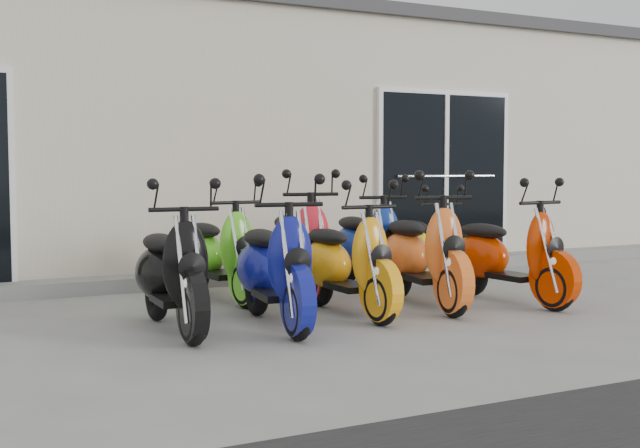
{
  "coord_description": "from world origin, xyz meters",
  "views": [
    {
      "loc": [
        -3.53,
        -6.47,
        1.3
      ],
      "look_at": [
        0.0,
        0.6,
        0.75
      ],
      "focal_mm": 45.0,
      "sensor_mm": 36.0,
      "label": 1
    }
  ],
  "objects_px": {
    "scooter_front_black": "(172,255)",
    "scooter_front_blue": "(274,250)",
    "scooter_back_red": "(299,232)",
    "scooter_back_blue": "(367,232)",
    "scooter_back_green": "(218,239)",
    "scooter_front_red": "(509,240)",
    "scooter_back_yellow": "(427,234)",
    "scooter_front_orange_a": "(347,247)",
    "scooter_front_orange_b": "(423,239)"
  },
  "relations": [
    {
      "from": "scooter_front_black",
      "to": "scooter_front_blue",
      "type": "relative_size",
      "value": 0.97
    },
    {
      "from": "scooter_back_red",
      "to": "scooter_back_blue",
      "type": "xyz_separation_m",
      "value": [
        0.83,
        0.04,
        -0.03
      ]
    },
    {
      "from": "scooter_front_blue",
      "to": "scooter_back_green",
      "type": "relative_size",
      "value": 1.04
    },
    {
      "from": "scooter_front_red",
      "to": "scooter_back_yellow",
      "type": "height_order",
      "value": "scooter_front_red"
    },
    {
      "from": "scooter_front_orange_a",
      "to": "scooter_front_orange_b",
      "type": "bearing_deg",
      "value": 1.68
    },
    {
      "from": "scooter_front_red",
      "to": "scooter_back_red",
      "type": "bearing_deg",
      "value": 133.94
    },
    {
      "from": "scooter_back_blue",
      "to": "scooter_back_yellow",
      "type": "xyz_separation_m",
      "value": [
        0.82,
        0.08,
        -0.06
      ]
    },
    {
      "from": "scooter_front_blue",
      "to": "scooter_front_red",
      "type": "bearing_deg",
      "value": 7.7
    },
    {
      "from": "scooter_front_orange_a",
      "to": "scooter_back_green",
      "type": "height_order",
      "value": "scooter_back_green"
    },
    {
      "from": "scooter_front_orange_b",
      "to": "scooter_front_black",
      "type": "bearing_deg",
      "value": -170.21
    },
    {
      "from": "scooter_front_black",
      "to": "scooter_front_orange_a",
      "type": "distance_m",
      "value": 1.59
    },
    {
      "from": "scooter_front_orange_b",
      "to": "scooter_back_yellow",
      "type": "distance_m",
      "value": 1.55
    },
    {
      "from": "scooter_back_red",
      "to": "scooter_back_blue",
      "type": "distance_m",
      "value": 0.83
    },
    {
      "from": "scooter_front_orange_a",
      "to": "scooter_front_red",
      "type": "bearing_deg",
      "value": -6.41
    },
    {
      "from": "scooter_back_green",
      "to": "scooter_back_blue",
      "type": "bearing_deg",
      "value": -7.48
    },
    {
      "from": "scooter_front_black",
      "to": "scooter_back_yellow",
      "type": "distance_m",
      "value": 3.59
    },
    {
      "from": "scooter_front_blue",
      "to": "scooter_back_blue",
      "type": "height_order",
      "value": "scooter_front_blue"
    },
    {
      "from": "scooter_front_black",
      "to": "scooter_back_red",
      "type": "distance_m",
      "value": 2.09
    },
    {
      "from": "scooter_back_blue",
      "to": "scooter_back_green",
      "type": "bearing_deg",
      "value": -175.89
    },
    {
      "from": "scooter_front_orange_b",
      "to": "scooter_front_red",
      "type": "distance_m",
      "value": 0.89
    },
    {
      "from": "scooter_back_blue",
      "to": "scooter_back_yellow",
      "type": "height_order",
      "value": "scooter_back_blue"
    },
    {
      "from": "scooter_front_blue",
      "to": "scooter_front_orange_a",
      "type": "relative_size",
      "value": 1.05
    },
    {
      "from": "scooter_front_red",
      "to": "scooter_back_yellow",
      "type": "relative_size",
      "value": 1.08
    },
    {
      "from": "scooter_back_blue",
      "to": "scooter_back_yellow",
      "type": "distance_m",
      "value": 0.82
    },
    {
      "from": "scooter_back_green",
      "to": "scooter_back_yellow",
      "type": "height_order",
      "value": "scooter_back_green"
    },
    {
      "from": "scooter_front_blue",
      "to": "scooter_back_blue",
      "type": "distance_m",
      "value": 2.23
    },
    {
      "from": "scooter_back_blue",
      "to": "scooter_back_red",
      "type": "bearing_deg",
      "value": -172.6
    },
    {
      "from": "scooter_front_black",
      "to": "scooter_back_yellow",
      "type": "height_order",
      "value": "scooter_front_black"
    },
    {
      "from": "scooter_front_blue",
      "to": "scooter_front_orange_b",
      "type": "xyz_separation_m",
      "value": [
        1.62,
        0.25,
        0.01
      ]
    },
    {
      "from": "scooter_back_green",
      "to": "scooter_front_blue",
      "type": "bearing_deg",
      "value": -97.99
    },
    {
      "from": "scooter_front_orange_a",
      "to": "scooter_back_red",
      "type": "height_order",
      "value": "scooter_back_red"
    },
    {
      "from": "scooter_back_green",
      "to": "scooter_back_yellow",
      "type": "distance_m",
      "value": 2.49
    },
    {
      "from": "scooter_front_orange_b",
      "to": "scooter_back_blue",
      "type": "height_order",
      "value": "scooter_front_orange_b"
    },
    {
      "from": "scooter_front_orange_b",
      "to": "scooter_back_green",
      "type": "distance_m",
      "value": 2.0
    },
    {
      "from": "scooter_back_green",
      "to": "scooter_back_yellow",
      "type": "relative_size",
      "value": 1.08
    },
    {
      "from": "scooter_front_red",
      "to": "scooter_back_blue",
      "type": "xyz_separation_m",
      "value": [
        -0.79,
        1.37,
        0.01
      ]
    },
    {
      "from": "scooter_back_green",
      "to": "scooter_back_blue",
      "type": "relative_size",
      "value": 0.98
    },
    {
      "from": "scooter_front_black",
      "to": "scooter_back_red",
      "type": "xyz_separation_m",
      "value": [
        1.69,
        1.23,
        0.03
      ]
    },
    {
      "from": "scooter_back_red",
      "to": "scooter_back_blue",
      "type": "bearing_deg",
      "value": 10.86
    },
    {
      "from": "scooter_front_orange_a",
      "to": "scooter_back_green",
      "type": "distance_m",
      "value": 1.46
    },
    {
      "from": "scooter_back_red",
      "to": "scooter_back_blue",
      "type": "height_order",
      "value": "scooter_back_red"
    },
    {
      "from": "scooter_back_red",
      "to": "scooter_back_yellow",
      "type": "height_order",
      "value": "scooter_back_red"
    },
    {
      "from": "scooter_back_green",
      "to": "scooter_back_blue",
      "type": "height_order",
      "value": "scooter_back_blue"
    },
    {
      "from": "scooter_front_orange_a",
      "to": "scooter_front_red",
      "type": "distance_m",
      "value": 1.72
    },
    {
      "from": "scooter_front_black",
      "to": "scooter_front_orange_a",
      "type": "height_order",
      "value": "scooter_front_black"
    },
    {
      "from": "scooter_front_orange_a",
      "to": "scooter_back_blue",
      "type": "bearing_deg",
      "value": 51.28
    },
    {
      "from": "scooter_front_orange_b",
      "to": "scooter_back_red",
      "type": "bearing_deg",
      "value": 130.95
    },
    {
      "from": "scooter_front_orange_a",
      "to": "scooter_front_red",
      "type": "relative_size",
      "value": 0.99
    },
    {
      "from": "scooter_front_blue",
      "to": "scooter_front_red",
      "type": "distance_m",
      "value": 2.49
    },
    {
      "from": "scooter_front_red",
      "to": "scooter_back_blue",
      "type": "relative_size",
      "value": 0.98
    }
  ]
}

